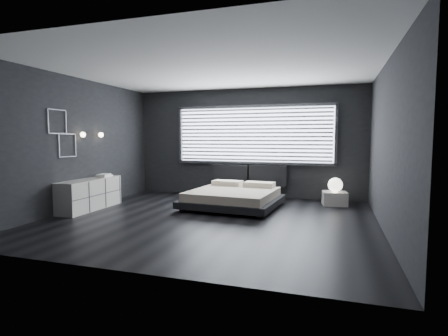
% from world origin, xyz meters
% --- Properties ---
extents(room, '(6.04, 6.00, 2.80)m').
position_xyz_m(room, '(0.00, 0.00, 1.40)').
color(room, black).
rests_on(room, ground).
extents(window, '(4.14, 0.09, 1.52)m').
position_xyz_m(window, '(0.20, 2.70, 1.61)').
color(window, white).
rests_on(window, ground).
extents(headboard, '(1.96, 0.16, 0.52)m').
position_xyz_m(headboard, '(0.10, 2.64, 0.57)').
color(headboard, black).
rests_on(headboard, ground).
extents(sconce_near, '(0.18, 0.11, 0.11)m').
position_xyz_m(sconce_near, '(-2.88, 0.05, 1.60)').
color(sconce_near, silver).
rests_on(sconce_near, ground).
extents(sconce_far, '(0.18, 0.11, 0.11)m').
position_xyz_m(sconce_far, '(-2.88, 0.65, 1.60)').
color(sconce_far, silver).
rests_on(sconce_far, ground).
extents(wall_art_upper, '(0.01, 0.48, 0.48)m').
position_xyz_m(wall_art_upper, '(-2.98, -0.55, 1.85)').
color(wall_art_upper, '#47474C').
rests_on(wall_art_upper, ground).
extents(wall_art_lower, '(0.01, 0.48, 0.48)m').
position_xyz_m(wall_art_lower, '(-2.98, -0.30, 1.38)').
color(wall_art_lower, '#47474C').
rests_on(wall_art_lower, ground).
extents(bed, '(2.08, 2.00, 0.50)m').
position_xyz_m(bed, '(0.11, 1.21, 0.23)').
color(bed, black).
rests_on(bed, ground).
extents(nightstand, '(0.59, 0.51, 0.31)m').
position_xyz_m(nightstand, '(2.24, 2.15, 0.15)').
color(nightstand, silver).
rests_on(nightstand, ground).
extents(orb_lamp, '(0.32, 0.32, 0.32)m').
position_xyz_m(orb_lamp, '(2.24, 2.13, 0.47)').
color(orb_lamp, white).
rests_on(orb_lamp, nightstand).
extents(dresser, '(0.48, 1.64, 0.65)m').
position_xyz_m(dresser, '(-2.78, 0.09, 0.33)').
color(dresser, silver).
rests_on(dresser, ground).
extents(book_stack, '(0.26, 0.34, 0.07)m').
position_xyz_m(book_stack, '(-2.75, 0.54, 0.68)').
color(book_stack, white).
rests_on(book_stack, dresser).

